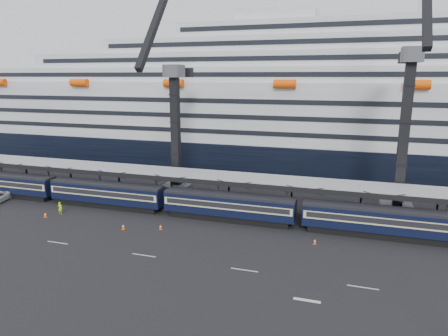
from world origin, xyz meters
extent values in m
plane|color=black|center=(0.00, 0.00, 0.00)|extent=(260.00, 260.00, 0.00)
cube|color=beige|center=(-26.00, -4.00, 0.01)|extent=(3.00, 0.15, 0.02)
cube|color=beige|center=(-14.00, -4.00, 0.01)|extent=(3.00, 0.15, 0.02)
cube|color=beige|center=(-2.00, -4.00, 0.01)|extent=(3.00, 0.15, 0.02)
cube|color=beige|center=(10.00, -4.00, 0.01)|extent=(3.00, 0.15, 0.02)
cube|color=beige|center=(5.00, -8.00, 0.01)|extent=(2.50, 0.40, 0.02)
cube|color=black|center=(-48.00, 10.00, 0.45)|extent=(17.48, 2.40, 0.90)
cube|color=black|center=(-48.00, 10.00, 2.25)|extent=(19.00, 2.80, 2.70)
cube|color=beige|center=(-48.00, 10.00, 2.55)|extent=(18.62, 2.92, 1.05)
cube|color=black|center=(-48.00, 10.00, 2.60)|extent=(17.86, 2.98, 0.70)
cube|color=black|center=(-48.00, 10.00, 3.75)|extent=(19.00, 2.50, 0.35)
cube|color=black|center=(-28.00, 10.00, 0.45)|extent=(17.48, 2.40, 0.90)
cube|color=black|center=(-28.00, 10.00, 2.25)|extent=(19.00, 2.80, 2.70)
cube|color=beige|center=(-28.00, 10.00, 2.55)|extent=(18.62, 2.92, 1.05)
cube|color=black|center=(-28.00, 10.00, 2.60)|extent=(17.86, 2.98, 0.70)
cube|color=black|center=(-28.00, 10.00, 3.75)|extent=(19.00, 2.50, 0.35)
cube|color=black|center=(-8.00, 10.00, 0.45)|extent=(17.48, 2.40, 0.90)
cube|color=black|center=(-8.00, 10.00, 2.25)|extent=(19.00, 2.80, 2.70)
cube|color=beige|center=(-8.00, 10.00, 2.55)|extent=(18.62, 2.92, 1.05)
cube|color=black|center=(-8.00, 10.00, 2.60)|extent=(17.86, 2.98, 0.70)
cube|color=black|center=(-8.00, 10.00, 3.75)|extent=(19.00, 2.50, 0.35)
cube|color=black|center=(12.00, 10.00, 0.45)|extent=(17.48, 2.40, 0.90)
cube|color=black|center=(12.00, 10.00, 2.25)|extent=(19.00, 2.80, 2.70)
cube|color=beige|center=(12.00, 10.00, 2.55)|extent=(18.62, 2.92, 1.05)
cube|color=black|center=(12.00, 10.00, 2.60)|extent=(17.86, 2.98, 0.70)
cube|color=black|center=(12.00, 10.00, 3.75)|extent=(19.00, 2.50, 0.35)
cube|color=gray|center=(0.00, 14.00, 5.40)|extent=(130.00, 6.00, 0.25)
cube|color=black|center=(0.00, 11.00, 5.10)|extent=(130.00, 0.25, 0.70)
cube|color=black|center=(0.00, 17.00, 5.10)|extent=(130.00, 0.25, 0.70)
cube|color=black|center=(-50.00, 11.20, 2.70)|extent=(0.25, 0.25, 5.40)
cube|color=black|center=(-50.00, 16.80, 2.70)|extent=(0.25, 0.25, 5.40)
cube|color=black|center=(-40.00, 11.20, 2.70)|extent=(0.25, 0.25, 5.40)
cube|color=black|center=(-40.00, 16.80, 2.70)|extent=(0.25, 0.25, 5.40)
cube|color=black|center=(-30.00, 11.20, 2.70)|extent=(0.25, 0.25, 5.40)
cube|color=black|center=(-30.00, 16.80, 2.70)|extent=(0.25, 0.25, 5.40)
cube|color=black|center=(-20.00, 11.20, 2.70)|extent=(0.25, 0.25, 5.40)
cube|color=black|center=(-20.00, 16.80, 2.70)|extent=(0.25, 0.25, 5.40)
cube|color=black|center=(-10.00, 11.20, 2.70)|extent=(0.25, 0.25, 5.40)
cube|color=black|center=(-10.00, 16.80, 2.70)|extent=(0.25, 0.25, 5.40)
cube|color=black|center=(0.00, 11.20, 2.70)|extent=(0.25, 0.25, 5.40)
cube|color=black|center=(0.00, 16.80, 2.70)|extent=(0.25, 0.25, 5.40)
cube|color=black|center=(10.00, 11.20, 2.70)|extent=(0.25, 0.25, 5.40)
cube|color=black|center=(10.00, 16.80, 2.70)|extent=(0.25, 0.25, 5.40)
cube|color=black|center=(20.00, 11.20, 2.70)|extent=(0.25, 0.25, 5.40)
cube|color=black|center=(20.00, 16.80, 2.70)|extent=(0.25, 0.25, 5.40)
cube|color=black|center=(0.00, 46.00, 3.50)|extent=(200.00, 28.00, 7.00)
cube|color=silver|center=(0.00, 46.00, 13.00)|extent=(190.00, 26.88, 12.00)
cube|color=silver|center=(0.00, 46.00, 20.50)|extent=(160.00, 24.64, 3.00)
cube|color=black|center=(0.00, 33.63, 20.50)|extent=(153.60, 0.12, 0.90)
cube|color=silver|center=(0.00, 46.00, 23.50)|extent=(124.00, 21.84, 3.00)
cube|color=black|center=(0.00, 35.03, 23.50)|extent=(119.04, 0.12, 0.90)
cube|color=silver|center=(0.00, 46.00, 26.50)|extent=(90.00, 19.04, 3.00)
cube|color=black|center=(0.00, 36.43, 26.50)|extent=(86.40, 0.12, 0.90)
cube|color=silver|center=(0.00, 46.00, 29.50)|extent=(56.00, 16.24, 3.00)
cube|color=black|center=(0.00, 37.83, 29.50)|extent=(53.76, 0.12, 0.90)
cube|color=silver|center=(-8.00, 46.00, 32.00)|extent=(16.00, 12.00, 2.50)
cylinder|color=silver|center=(20.00, 46.00, 32.50)|extent=(2.80, 2.80, 3.00)
cylinder|color=#FF5308|center=(-48.00, 31.96, 18.80)|extent=(4.00, 1.60, 1.60)
cylinder|color=#FF5308|center=(-26.00, 31.96, 18.80)|extent=(4.00, 1.60, 1.60)
cylinder|color=#FF5308|center=(-4.00, 31.96, 18.80)|extent=(4.00, 1.60, 1.60)
cylinder|color=#FF5308|center=(18.00, 31.96, 18.80)|extent=(4.00, 1.60, 1.60)
cube|color=#484B4F|center=(-20.00, 19.00, 1.00)|extent=(4.50, 4.50, 2.00)
cube|color=black|center=(-20.00, 19.00, 11.00)|extent=(1.30, 1.30, 18.00)
cube|color=#484B4F|center=(-20.00, 19.00, 21.00)|extent=(2.60, 3.20, 2.00)
cube|color=black|center=(-20.00, 13.21, 27.89)|extent=(0.90, 12.26, 14.37)
cube|color=black|center=(-20.00, 21.52, 21.00)|extent=(0.90, 5.04, 0.90)
cube|color=black|center=(-20.00, 24.04, 20.80)|extent=(2.20, 1.60, 1.60)
cube|color=#484B4F|center=(15.00, 18.00, 1.00)|extent=(4.50, 4.50, 2.00)
cube|color=black|center=(15.00, 18.00, 12.00)|extent=(1.30, 1.30, 20.00)
cube|color=#484B4F|center=(15.00, 18.00, 23.00)|extent=(2.60, 3.20, 2.00)
cube|color=black|center=(15.00, 20.80, 23.00)|extent=(0.90, 5.60, 0.90)
cube|color=black|center=(15.00, 23.60, 22.80)|extent=(2.20, 1.60, 1.60)
imported|color=#D2FF0D|center=(-32.78, 4.88, 0.95)|extent=(0.70, 0.47, 1.90)
cube|color=#FF5308|center=(-33.96, 3.04, 0.02)|extent=(0.42, 0.42, 0.04)
cone|color=#FF5308|center=(-33.96, 3.04, 0.44)|extent=(0.35, 0.35, 0.80)
cylinder|color=white|center=(-33.96, 3.04, 0.44)|extent=(0.30, 0.30, 0.13)
cube|color=#FF5308|center=(-20.54, 2.33, 0.02)|extent=(0.42, 0.42, 0.04)
cone|color=#FF5308|center=(-20.54, 2.33, 0.44)|extent=(0.35, 0.35, 0.79)
cylinder|color=white|center=(-20.54, 2.33, 0.44)|extent=(0.29, 0.29, 0.13)
cube|color=#FF5308|center=(-15.73, 3.85, 0.02)|extent=(0.38, 0.38, 0.04)
cone|color=#FF5308|center=(-15.73, 3.85, 0.40)|extent=(0.32, 0.32, 0.71)
cylinder|color=white|center=(-15.73, 3.85, 0.40)|extent=(0.27, 0.27, 0.12)
cube|color=#FF5308|center=(4.57, 5.17, 0.02)|extent=(0.36, 0.36, 0.04)
cone|color=#FF5308|center=(4.57, 5.17, 0.38)|extent=(0.30, 0.30, 0.68)
cylinder|color=white|center=(4.57, 5.17, 0.38)|extent=(0.26, 0.26, 0.11)
camera|label=1|loc=(7.60, -41.90, 20.23)|focal=32.00mm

